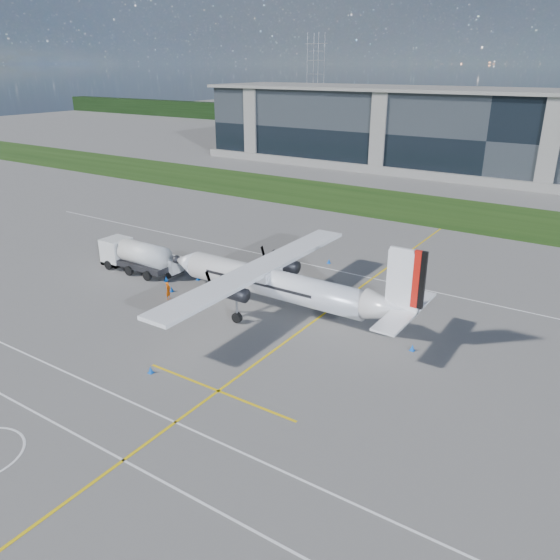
% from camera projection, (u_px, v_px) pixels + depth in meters
% --- Properties ---
extents(ground, '(400.00, 400.00, 0.00)m').
position_uv_depth(ground, '(421.00, 224.00, 72.71)').
color(ground, '#64625F').
rests_on(ground, ground).
extents(grass_strip, '(400.00, 18.00, 0.04)m').
position_uv_depth(grass_strip, '(440.00, 211.00, 78.91)').
color(grass_strip, '#19360E').
rests_on(grass_strip, ground).
extents(terminal_building, '(120.00, 20.00, 15.00)m').
position_uv_depth(terminal_building, '(500.00, 135.00, 100.99)').
color(terminal_building, black).
rests_on(terminal_building, ground).
extents(tree_line, '(400.00, 6.00, 6.00)m').
position_uv_depth(tree_line, '(549.00, 130.00, 149.21)').
color(tree_line, black).
rests_on(tree_line, ground).
extents(pylon_west, '(9.00, 4.60, 30.00)m').
position_uv_depth(pylon_west, '(315.00, 79.00, 193.48)').
color(pylon_west, gray).
rests_on(pylon_west, ground).
extents(yellow_taxiway_centerline, '(0.20, 70.00, 0.01)m').
position_uv_depth(yellow_taxiway_centerline, '(334.00, 306.00, 47.89)').
color(yellow_taxiway_centerline, yellow).
rests_on(yellow_taxiway_centerline, ground).
extents(white_lane_line, '(90.00, 0.15, 0.01)m').
position_uv_depth(white_lane_line, '(87.00, 441.00, 30.80)').
color(white_lane_line, white).
rests_on(white_lane_line, ground).
extents(turboprop_aircraft, '(24.49, 25.40, 7.62)m').
position_uv_depth(turboprop_aircraft, '(282.00, 270.00, 45.60)').
color(turboprop_aircraft, white).
rests_on(turboprop_aircraft, ground).
extents(fuel_tanker_truck, '(8.64, 2.81, 3.24)m').
position_uv_depth(fuel_tanker_truck, '(132.00, 255.00, 55.68)').
color(fuel_tanker_truck, silver).
rests_on(fuel_tanker_truck, ground).
extents(baggage_tug, '(3.13, 1.88, 1.88)m').
position_uv_depth(baggage_tug, '(167.00, 265.00, 54.90)').
color(baggage_tug, silver).
rests_on(baggage_tug, ground).
extents(ground_crew_person, '(0.69, 0.85, 1.84)m').
position_uv_depth(ground_crew_person, '(168.00, 289.00, 49.07)').
color(ground_crew_person, '#F25907').
rests_on(ground_crew_person, ground).
extents(safety_cone_fwd, '(0.36, 0.36, 0.50)m').
position_uv_depth(safety_cone_fwd, '(166.00, 279.00, 53.35)').
color(safety_cone_fwd, '#0A4FBA').
rests_on(safety_cone_fwd, ground).
extents(safety_cone_nose_stbd, '(0.36, 0.36, 0.50)m').
position_uv_depth(safety_cone_nose_stbd, '(198.00, 278.00, 53.63)').
color(safety_cone_nose_stbd, '#0A4FBA').
rests_on(safety_cone_nose_stbd, ground).
extents(safety_cone_stbdwing, '(0.36, 0.36, 0.50)m').
position_uv_depth(safety_cone_stbdwing, '(329.00, 261.00, 58.13)').
color(safety_cone_stbdwing, '#0A4FBA').
rests_on(safety_cone_stbdwing, ground).
extents(safety_cone_portwing, '(0.36, 0.36, 0.50)m').
position_uv_depth(safety_cone_portwing, '(151.00, 370.00, 37.48)').
color(safety_cone_portwing, '#0A4FBA').
rests_on(safety_cone_portwing, ground).
extents(safety_cone_tail, '(0.36, 0.36, 0.50)m').
position_uv_depth(safety_cone_tail, '(412.00, 348.00, 40.40)').
color(safety_cone_tail, '#0A4FBA').
rests_on(safety_cone_tail, ground).
extents(safety_cone_nose_port, '(0.36, 0.36, 0.50)m').
position_uv_depth(safety_cone_nose_port, '(172.00, 289.00, 50.90)').
color(safety_cone_nose_port, '#0A4FBA').
rests_on(safety_cone_nose_port, ground).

